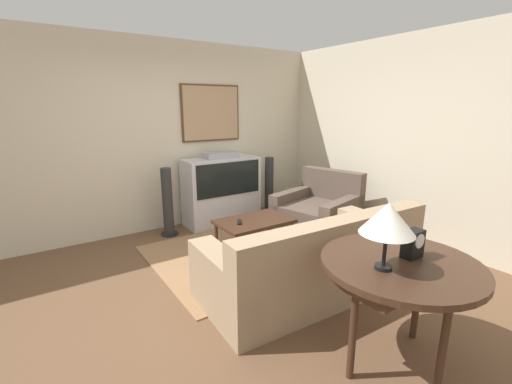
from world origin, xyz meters
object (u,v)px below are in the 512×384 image
object	(u,v)px
console_table	(400,271)
speaker_tower_left	(168,204)
couch	(313,263)
coffee_table	(254,223)
speaker_tower_right	(269,187)
table_lamp	(388,219)
armchair	(318,213)
mantel_clock	(413,244)
tv	(222,190)

from	to	relation	value
console_table	speaker_tower_left	distance (m)	3.35
couch	speaker_tower_left	world-z (taller)	speaker_tower_left
couch	speaker_tower_left	bearing A→B (deg)	-71.94
coffee_table	speaker_tower_right	distance (m)	1.59
console_table	table_lamp	distance (m)	0.45
armchair	coffee_table	size ratio (longest dim) A/B	1.32
table_lamp	speaker_tower_left	xyz separation A→B (m)	(-0.24, 3.31, -0.66)
coffee_table	speaker_tower_right	xyz separation A→B (m)	(1.08, 1.17, 0.08)
mantel_clock	table_lamp	bearing A→B (deg)	179.80
coffee_table	mantel_clock	distance (m)	2.21
console_table	mantel_clock	size ratio (longest dim) A/B	5.39
coffee_table	speaker_tower_right	bearing A→B (deg)	47.23
console_table	speaker_tower_left	size ratio (longest dim) A/B	1.10
armchair	mantel_clock	xyz separation A→B (m)	(-1.29, -2.21, 0.59)
table_lamp	coffee_table	bearing A→B (deg)	78.35
armchair	table_lamp	size ratio (longest dim) A/B	2.73
tv	table_lamp	xyz separation A→B (m)	(-0.64, -3.35, 0.59)
table_lamp	speaker_tower_left	distance (m)	3.38
mantel_clock	speaker_tower_right	xyz separation A→B (m)	(1.21, 3.31, -0.42)
coffee_table	speaker_tower_right	world-z (taller)	speaker_tower_right
couch	coffee_table	size ratio (longest dim) A/B	2.40
tv	speaker_tower_right	xyz separation A→B (m)	(0.88, -0.04, -0.07)
tv	console_table	size ratio (longest dim) A/B	1.09
couch	console_table	world-z (taller)	couch
tv	coffee_table	bearing A→B (deg)	-99.32
armchair	table_lamp	distance (m)	2.85
mantel_clock	couch	bearing A→B (deg)	85.54
couch	speaker_tower_right	bearing A→B (deg)	-113.86
armchair	coffee_table	distance (m)	1.17
table_lamp	speaker_tower_left	size ratio (longest dim) A/B	0.46
table_lamp	speaker_tower_right	world-z (taller)	table_lamp
table_lamp	speaker_tower_right	bearing A→B (deg)	65.31
table_lamp	armchair	bearing A→B (deg)	54.02
tv	speaker_tower_left	size ratio (longest dim) A/B	1.20
speaker_tower_right	couch	bearing A→B (deg)	-116.36
console_table	speaker_tower_left	xyz separation A→B (m)	(-0.44, 3.31, -0.25)
table_lamp	console_table	bearing A→B (deg)	-0.70
mantel_clock	coffee_table	bearing A→B (deg)	86.52
tv	armchair	size ratio (longest dim) A/B	0.96
couch	mantel_clock	bearing A→B (deg)	88.04
armchair	console_table	size ratio (longest dim) A/B	1.13
coffee_table	speaker_tower_left	world-z (taller)	speaker_tower_left
couch	coffee_table	distance (m)	1.12
speaker_tower_left	table_lamp	bearing A→B (deg)	-85.80
speaker_tower_left	tv	bearing A→B (deg)	2.33
tv	mantel_clock	bearing A→B (deg)	-95.60
table_lamp	tv	bearing A→B (deg)	79.18
armchair	speaker_tower_left	distance (m)	2.16
coffee_table	speaker_tower_right	size ratio (longest dim) A/B	0.94
couch	tv	bearing A→B (deg)	-93.60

